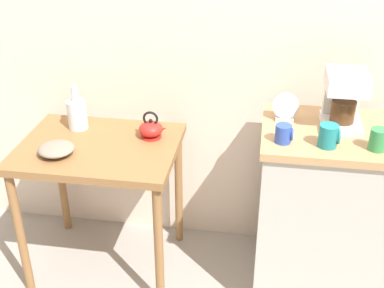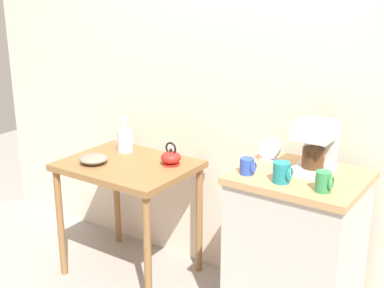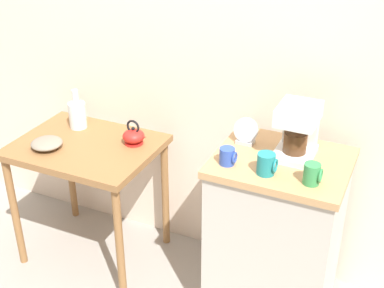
{
  "view_description": "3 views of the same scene",
  "coord_description": "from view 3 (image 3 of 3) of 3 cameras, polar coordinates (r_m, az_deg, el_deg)",
  "views": [
    {
      "loc": [
        0.24,
        -2.11,
        1.94
      ],
      "look_at": [
        -0.08,
        -0.11,
        0.84
      ],
      "focal_mm": 46.72,
      "sensor_mm": 36.0,
      "label": 1
    },
    {
      "loc": [
        1.44,
        -2.3,
        1.83
      ],
      "look_at": [
        -0.09,
        -0.03,
        0.96
      ],
      "focal_mm": 48.49,
      "sensor_mm": 36.0,
      "label": 2
    },
    {
      "loc": [
        1.05,
        -2.13,
        2.13
      ],
      "look_at": [
        0.13,
        -0.12,
        0.96
      ],
      "focal_mm": 48.96,
      "sensor_mm": 36.0,
      "label": 3
    }
  ],
  "objects": [
    {
      "name": "kitchen_counter",
      "position": [
        2.74,
        9.04,
        -9.99
      ],
      "size": [
        0.63,
        0.54,
        0.92
      ],
      "color": "#BCB7AD",
      "rests_on": "ground_plane"
    },
    {
      "name": "bowl_stoneware",
      "position": [
        2.97,
        -15.55,
        0.07
      ],
      "size": [
        0.17,
        0.17,
        0.06
      ],
      "color": "gray",
      "rests_on": "wooden_table"
    },
    {
      "name": "ground_plane",
      "position": [
        3.19,
        -1.3,
        -13.9
      ],
      "size": [
        8.0,
        8.0,
        0.0
      ],
      "primitive_type": "plane",
      "color": "gray"
    },
    {
      "name": "glass_carafe_vase",
      "position": [
        3.14,
        -12.38,
        3.2
      ],
      "size": [
        0.1,
        0.1,
        0.24
      ],
      "color": "silver",
      "rests_on": "wooden_table"
    },
    {
      "name": "back_wall",
      "position": [
        2.78,
        3.81,
        12.74
      ],
      "size": [
        4.4,
        0.1,
        2.8
      ],
      "primitive_type": "cube",
      "color": "beige",
      "rests_on": "ground_plane"
    },
    {
      "name": "table_clock",
      "position": [
        2.58,
        5.88,
        1.26
      ],
      "size": [
        0.12,
        0.06,
        0.13
      ],
      "color": "#B2B5BA",
      "rests_on": "kitchen_counter"
    },
    {
      "name": "wooden_table",
      "position": [
        3.03,
        -11.32,
        -1.75
      ],
      "size": [
        0.79,
        0.61,
        0.76
      ],
      "color": "olive",
      "rests_on": "ground_plane"
    },
    {
      "name": "mug_dark_teal",
      "position": [
        2.34,
        8.12,
        -2.16
      ],
      "size": [
        0.09,
        0.08,
        0.1
      ],
      "color": "teal",
      "rests_on": "kitchen_counter"
    },
    {
      "name": "teakettle",
      "position": [
        2.92,
        -6.36,
        0.87
      ],
      "size": [
        0.15,
        0.12,
        0.14
      ],
      "color": "red",
      "rests_on": "wooden_table"
    },
    {
      "name": "mug_tall_green",
      "position": [
        2.3,
        12.98,
        -3.21
      ],
      "size": [
        0.08,
        0.07,
        0.1
      ],
      "color": "#338C4C",
      "rests_on": "kitchen_counter"
    },
    {
      "name": "coffee_maker",
      "position": [
        2.48,
        11.49,
        1.78
      ],
      "size": [
        0.18,
        0.22,
        0.26
      ],
      "color": "white",
      "rests_on": "kitchen_counter"
    },
    {
      "name": "mug_blue",
      "position": [
        2.4,
        3.9,
        -1.34
      ],
      "size": [
        0.08,
        0.07,
        0.08
      ],
      "color": "#2D4CAD",
      "rests_on": "kitchen_counter"
    }
  ]
}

